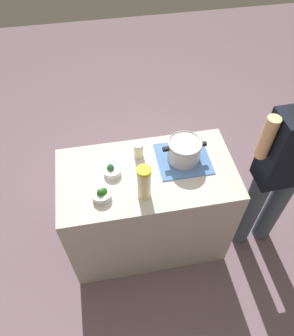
{
  "coord_description": "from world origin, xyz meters",
  "views": [
    {
      "loc": [
        -0.24,
        -1.32,
        2.58
      ],
      "look_at": [
        0.0,
        0.0,
        0.95
      ],
      "focal_mm": 34.81,
      "sensor_mm": 36.0,
      "label": 1
    }
  ],
  "objects_px": {
    "mason_jar": "(138,150)",
    "broccoli_bowl_front": "(102,194)",
    "person_cook": "(281,172)",
    "lemonade_pitcher": "(144,183)",
    "cooking_pot": "(184,150)",
    "broccoli_bowl_center": "(111,170)"
  },
  "relations": [
    {
      "from": "mason_jar",
      "to": "broccoli_bowl_front",
      "type": "bearing_deg",
      "value": -132.91
    },
    {
      "from": "mason_jar",
      "to": "person_cook",
      "type": "relative_size",
      "value": 0.07
    },
    {
      "from": "lemonade_pitcher",
      "to": "broccoli_bowl_front",
      "type": "relative_size",
      "value": 2.18
    },
    {
      "from": "cooking_pot",
      "to": "mason_jar",
      "type": "bearing_deg",
      "value": 164.18
    },
    {
      "from": "cooking_pot",
      "to": "broccoli_bowl_front",
      "type": "bearing_deg",
      "value": -159.3
    },
    {
      "from": "broccoli_bowl_front",
      "to": "broccoli_bowl_center",
      "type": "relative_size",
      "value": 1.04
    },
    {
      "from": "mason_jar",
      "to": "broccoli_bowl_front",
      "type": "distance_m",
      "value": 0.41
    },
    {
      "from": "lemonade_pitcher",
      "to": "person_cook",
      "type": "distance_m",
      "value": 0.95
    },
    {
      "from": "cooking_pot",
      "to": "broccoli_bowl_center",
      "type": "bearing_deg",
      "value": -176.03
    },
    {
      "from": "broccoli_bowl_front",
      "to": "lemonade_pitcher",
      "type": "bearing_deg",
      "value": -6.51
    },
    {
      "from": "broccoli_bowl_front",
      "to": "person_cook",
      "type": "distance_m",
      "value": 1.2
    },
    {
      "from": "cooking_pot",
      "to": "broccoli_bowl_center",
      "type": "xyz_separation_m",
      "value": [
        -0.49,
        -0.03,
        -0.06
      ]
    },
    {
      "from": "broccoli_bowl_front",
      "to": "broccoli_bowl_center",
      "type": "xyz_separation_m",
      "value": [
        0.08,
        0.18,
        -0.0
      ]
    },
    {
      "from": "person_cook",
      "to": "lemonade_pitcher",
      "type": "bearing_deg",
      "value": -177.88
    },
    {
      "from": "mason_jar",
      "to": "lemonade_pitcher",
      "type": "bearing_deg",
      "value": -93.28
    },
    {
      "from": "person_cook",
      "to": "broccoli_bowl_front",
      "type": "bearing_deg",
      "value": -179.76
    },
    {
      "from": "mason_jar",
      "to": "person_cook",
      "type": "xyz_separation_m",
      "value": [
        0.92,
        -0.3,
        -0.08
      ]
    },
    {
      "from": "lemonade_pitcher",
      "to": "person_cook",
      "type": "height_order",
      "value": "person_cook"
    },
    {
      "from": "cooking_pot",
      "to": "broccoli_bowl_center",
      "type": "distance_m",
      "value": 0.5
    },
    {
      "from": "person_cook",
      "to": "mason_jar",
      "type": "bearing_deg",
      "value": 162.19
    },
    {
      "from": "mason_jar",
      "to": "broccoli_bowl_center",
      "type": "xyz_separation_m",
      "value": [
        -0.2,
        -0.12,
        -0.03
      ]
    },
    {
      "from": "cooking_pot",
      "to": "lemonade_pitcher",
      "type": "height_order",
      "value": "lemonade_pitcher"
    }
  ]
}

